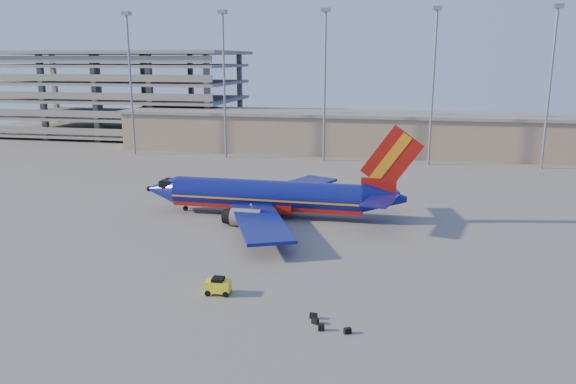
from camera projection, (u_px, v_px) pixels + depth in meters
name	position (u px, v px, depth m)	size (l,w,h in m)	color
ground	(310.00, 231.00, 65.27)	(220.00, 220.00, 0.00)	slate
terminal_building	(403.00, 133.00, 117.57)	(122.00, 16.00, 8.50)	gray
parking_garage	(122.00, 90.00, 145.30)	(62.00, 32.00, 21.40)	slate
light_mast_row	(378.00, 70.00, 104.05)	(101.60, 1.60, 28.65)	gray
aircraft_main	(274.00, 196.00, 70.84)	(35.44, 34.13, 12.01)	navy
baggage_tug	(218.00, 286.00, 47.56)	(2.13, 1.35, 1.49)	yellow
luggage_pile	(324.00, 324.00, 41.90)	(3.43, 2.32, 0.49)	black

